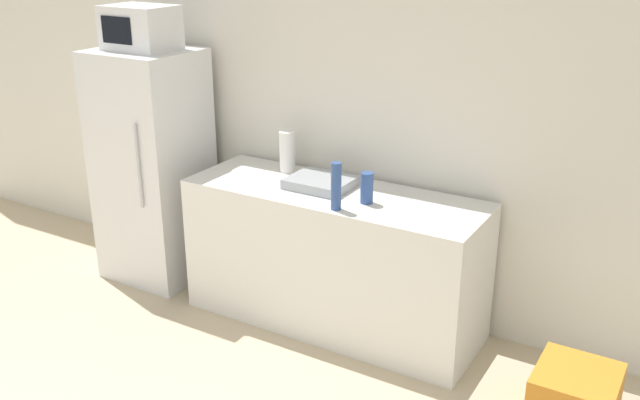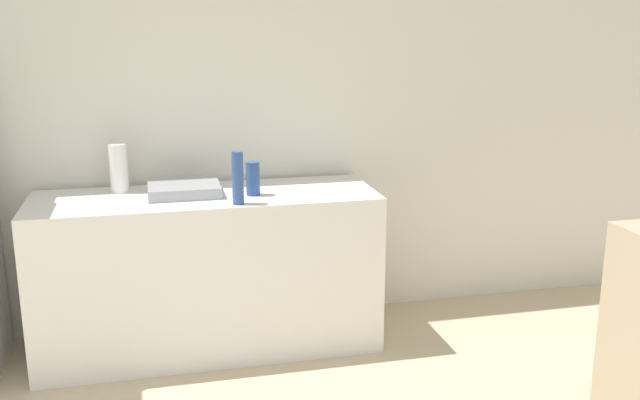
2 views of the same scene
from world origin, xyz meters
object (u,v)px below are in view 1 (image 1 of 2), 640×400
Objects in this scene: paper_towel_roll at (287,152)px; microwave at (140,28)px; refrigerator at (153,167)px; basket at (575,396)px; bottle_tall at (336,186)px; bottle_short at (367,188)px.

microwave is at bearing -168.03° from paper_towel_roll.
basket is (3.19, -1.65, 0.31)m from refrigerator.
refrigerator is 6.85× the size of basket.
bottle_tall is 1.03× the size of paper_towel_roll.
bottle_short is 0.68× the size of paper_towel_roll.
microwave is 2.48× the size of bottle_short.
refrigerator is 3.58× the size of microwave.
refrigerator is 6.05× the size of paper_towel_roll.
microwave is at bearing 172.38° from bottle_tall.
basket is 2.88m from paper_towel_roll.
bottle_short is 0.77× the size of basket.
microwave is 1.88m from bottle_short.
microwave is 1.69× the size of paper_towel_roll.
refrigerator is at bearing -168.09° from paper_towel_roll.
microwave is at bearing 152.72° from basket.
bottle_short is at bearing 132.79° from basket.
paper_towel_roll is (-0.60, 0.42, -0.00)m from bottle_tall.
refrigerator is 0.96m from microwave.
bottle_tall is (1.60, -0.22, 0.22)m from refrigerator.
refrigerator reaches higher than basket.
bottle_short is at bearing -19.20° from paper_towel_roll.
microwave is 1.26m from paper_towel_roll.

